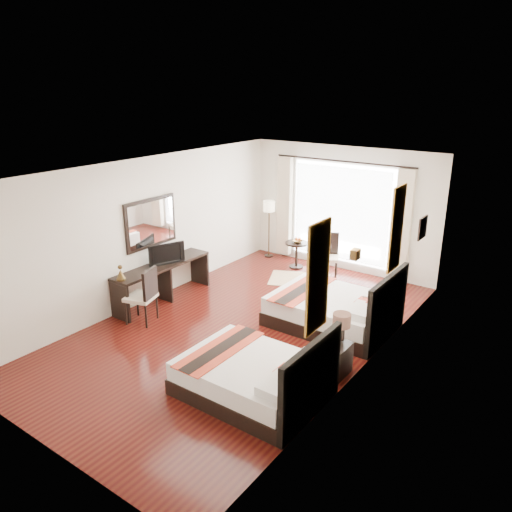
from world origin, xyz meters
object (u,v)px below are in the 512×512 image
Objects in this scene: nightstand at (334,359)px; table_lamp at (342,322)px; bed_far at (335,310)px; vase at (330,343)px; fruit_bowl at (298,242)px; window_chair at (328,264)px; side_table at (296,255)px; floor_lamp at (269,210)px; desk_chair at (142,306)px; console_desk at (163,282)px; television at (165,253)px; bed_near at (256,377)px.

nightstand is 0.57m from table_lamp.
table_lamp is at bearing -60.33° from bed_far.
fruit_bowl is at bearing 126.87° from vase.
vase is at bearing 4.12° from window_chair.
floor_lamp is at bearing 164.46° from side_table.
console_desk is at bearing -84.52° from desk_chair.
floor_lamp reaches higher than television.
television is 3.30m from floor_lamp.
side_table is (1.17, 3.11, -0.07)m from console_desk.
bed_far is at bearing -52.83° from television.
side_table is at bearing 128.20° from nightstand.
fruit_bowl is (0.82, 3.98, 0.33)m from desk_chair.
nightstand is 3.98m from console_desk.
window_chair is (-1.29, 4.52, 0.02)m from bed_near.
bed_near is at bearing -117.28° from table_lamp.
bed_far is 2.83× the size of television.
television is (-3.24, -0.90, 0.66)m from bed_far.
floor_lamp reaches higher than console_desk.
desk_chair reaches higher than vase.
floor_lamp is 1.16m from fruit_bowl.
vase is 4.60m from side_table.
side_table is at bearing 69.36° from console_desk.
bed_near is 1.27m from nightstand.
vase is (-0.04, -0.28, -0.23)m from table_lamp.
bed_near is at bearing -65.31° from fruit_bowl.
bed_far is at bearing -38.22° from floor_lamp.
vase is at bearing -66.20° from bed_far.
nightstand is at bearing 5.22° from window_chair.
desk_chair is (0.39, -0.89, -0.07)m from console_desk.
bed_far is 3.97m from floor_lamp.
desk_chair is at bearing -101.68° from fruit_bowl.
desk_chair is at bearing -66.68° from console_desk.
fruit_bowl is (0.99, -0.29, -0.54)m from floor_lamp.
floor_lamp is 6.19× the size of fruit_bowl.
side_table is at bearing -15.54° from floor_lamp.
table_lamp is at bearing -44.16° from floor_lamp.
floor_lamp is at bearing 133.44° from vase.
window_chair reaches higher than table_lamp.
window_chair is at bearing -13.04° from television.
vase reaches higher than side_table.
vase is 0.20× the size of side_table.
side_table is (-2.16, 4.64, 0.02)m from bed_near.
television is 0.71× the size of desk_chair.
television reaches higher than side_table.
fruit_bowl is at bearing -119.51° from desk_chair.
television is 3.31m from side_table.
console_desk is at bearing 172.07° from vase.
side_table is at bearing -118.96° from desk_chair.
fruit_bowl is at bearing 0.15° from television.
nightstand is at bearing -75.62° from television.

